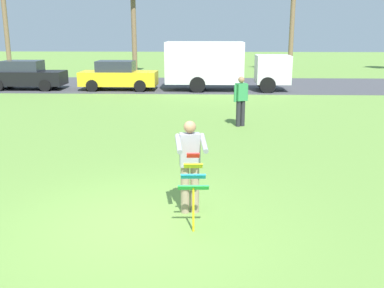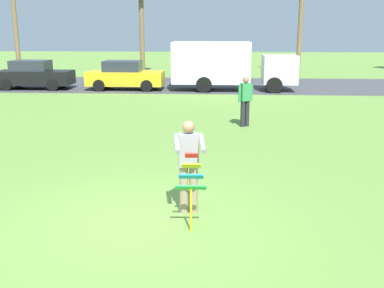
{
  "view_description": "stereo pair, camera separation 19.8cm",
  "coord_description": "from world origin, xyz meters",
  "px_view_note": "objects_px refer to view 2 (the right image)",
  "views": [
    {
      "loc": [
        1.16,
        -7.22,
        3.31
      ],
      "look_at": [
        0.83,
        1.51,
        1.05
      ],
      "focal_mm": 41.89,
      "sensor_mm": 36.0,
      "label": 1
    },
    {
      "loc": [
        1.36,
        -7.21,
        3.31
      ],
      "look_at": [
        0.83,
        1.51,
        1.05
      ],
      "focal_mm": 41.89,
      "sensor_mm": 36.0,
      "label": 2
    }
  ],
  "objects_px": {
    "parked_truck_white_box": "(226,65)",
    "person_walker_near": "(245,100)",
    "parked_car_yellow": "(125,76)",
    "kite_held": "(191,180)",
    "parked_car_black": "(34,75)",
    "person_kite_flyer": "(189,163)"
  },
  "relations": [
    {
      "from": "kite_held",
      "to": "person_walker_near",
      "type": "relative_size",
      "value": 0.72
    },
    {
      "from": "parked_car_black",
      "to": "parked_car_yellow",
      "type": "xyz_separation_m",
      "value": [
        5.2,
        0.0,
        0.0
      ]
    },
    {
      "from": "parked_car_yellow",
      "to": "parked_car_black",
      "type": "bearing_deg",
      "value": -179.99
    },
    {
      "from": "person_kite_flyer",
      "to": "parked_car_black",
      "type": "bearing_deg",
      "value": 120.21
    },
    {
      "from": "kite_held",
      "to": "person_walker_near",
      "type": "xyz_separation_m",
      "value": [
        1.35,
        8.29,
        0.07
      ]
    },
    {
      "from": "parked_car_black",
      "to": "parked_car_yellow",
      "type": "relative_size",
      "value": 1.0
    },
    {
      "from": "kite_held",
      "to": "parked_car_yellow",
      "type": "relative_size",
      "value": 0.3
    },
    {
      "from": "kite_held",
      "to": "person_walker_near",
      "type": "bearing_deg",
      "value": 80.75
    },
    {
      "from": "kite_held",
      "to": "parked_truck_white_box",
      "type": "distance_m",
      "value": 17.66
    },
    {
      "from": "parked_car_yellow",
      "to": "person_kite_flyer",
      "type": "bearing_deg",
      "value": -74.53
    },
    {
      "from": "person_kite_flyer",
      "to": "parked_truck_white_box",
      "type": "xyz_separation_m",
      "value": [
        0.9,
        17.0,
        0.46
      ]
    },
    {
      "from": "parked_car_yellow",
      "to": "person_walker_near",
      "type": "xyz_separation_m",
      "value": [
        6.14,
        -9.34,
        0.16
      ]
    },
    {
      "from": "kite_held",
      "to": "parked_truck_white_box",
      "type": "xyz_separation_m",
      "value": [
        0.82,
        17.63,
        0.55
      ]
    },
    {
      "from": "kite_held",
      "to": "person_walker_near",
      "type": "distance_m",
      "value": 8.4
    },
    {
      "from": "parked_truck_white_box",
      "to": "person_walker_near",
      "type": "relative_size",
      "value": 3.88
    },
    {
      "from": "parked_car_black",
      "to": "kite_held",
      "type": "bearing_deg",
      "value": -60.49
    },
    {
      "from": "parked_car_black",
      "to": "parked_truck_white_box",
      "type": "bearing_deg",
      "value": 0.0
    },
    {
      "from": "parked_car_yellow",
      "to": "parked_truck_white_box",
      "type": "relative_size",
      "value": 0.63
    },
    {
      "from": "parked_car_yellow",
      "to": "person_walker_near",
      "type": "height_order",
      "value": "person_walker_near"
    },
    {
      "from": "kite_held",
      "to": "person_walker_near",
      "type": "height_order",
      "value": "person_walker_near"
    },
    {
      "from": "kite_held",
      "to": "parked_truck_white_box",
      "type": "relative_size",
      "value": 0.19
    },
    {
      "from": "person_walker_near",
      "to": "parked_car_black",
      "type": "bearing_deg",
      "value": 140.5
    }
  ]
}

